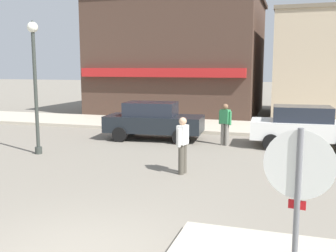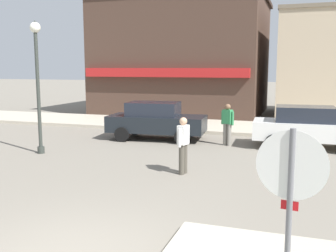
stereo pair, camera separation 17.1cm
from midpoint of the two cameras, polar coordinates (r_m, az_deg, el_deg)
kerb_far at (r=19.58m, az=8.92°, el=-0.15°), size 80.00×4.00×0.15m
stop_sign at (r=4.85m, az=18.27°, el=-9.51°), size 0.81×0.14×2.30m
lamp_post at (r=14.17m, az=-18.14°, el=7.99°), size 0.36×0.36×4.54m
parked_car_nearest at (r=16.35m, az=-1.45°, el=0.86°), size 4.13×2.14×1.56m
parked_car_second at (r=15.47m, az=19.91°, el=-0.09°), size 4.08×2.03×1.56m
pedestrian_crossing_near at (r=11.02m, az=2.66°, el=-2.57°), size 0.28×0.56×1.61m
pedestrian_crossing_far at (r=15.22m, az=8.94°, el=0.40°), size 0.54×0.34×1.61m
building_corner_shop at (r=26.43m, az=2.71°, el=9.99°), size 10.42×9.14×7.35m
building_storefront_left_near at (r=25.49m, az=22.26°, el=8.09°), size 5.46×8.02×6.16m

